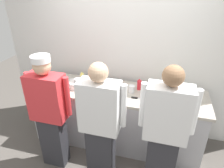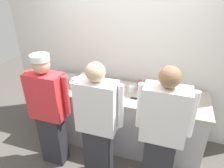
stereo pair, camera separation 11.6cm
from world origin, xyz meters
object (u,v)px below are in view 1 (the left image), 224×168
object	(u,v)px
plate_stack_front	(77,85)
ramekin_yellow_sauce	(121,93)
chef_far_right	(165,131)
mixing_bowl_steel	(55,82)
chef_near_left	(49,112)
chefs_knife	(139,99)
ramekin_red_sauce	(183,101)
deli_cup	(132,89)
sheet_tray	(102,90)
squeeze_bottle_primary	(139,84)
chef_center	(100,124)
squeeze_bottle_secondary	(165,84)
ramekin_green_sauce	(73,81)
squeeze_bottle_spare	(82,77)

from	to	relation	value
plate_stack_front	ramekin_yellow_sauce	size ratio (longest dim) A/B	2.33
chef_far_right	mixing_bowl_steel	bearing A→B (deg)	160.95
chef_near_left	mixing_bowl_steel	world-z (taller)	chef_near_left
chef_far_right	chef_near_left	bearing A→B (deg)	179.64
ramekin_yellow_sauce	chefs_knife	bearing A→B (deg)	-13.44
mixing_bowl_steel	ramekin_yellow_sauce	xyz separation A→B (m)	(1.03, 0.02, -0.03)
ramekin_yellow_sauce	plate_stack_front	bearing A→B (deg)	178.99
ramekin_red_sauce	deli_cup	distance (m)	0.71
ramekin_yellow_sauce	sheet_tray	bearing A→B (deg)	175.22
plate_stack_front	squeeze_bottle_primary	size ratio (longest dim) A/B	1.28
sheet_tray	ramekin_red_sauce	world-z (taller)	ramekin_red_sauce
chef_center	sheet_tray	xyz separation A→B (m)	(-0.20, 0.67, 0.08)
chef_near_left	squeeze_bottle_secondary	bearing A→B (deg)	31.62
squeeze_bottle_secondary	chefs_knife	world-z (taller)	squeeze_bottle_secondary
squeeze_bottle_primary	deli_cup	distance (m)	0.15
chef_near_left	squeeze_bottle_secondary	distance (m)	1.65
chef_center	squeeze_bottle_secondary	distance (m)	1.16
ramekin_yellow_sauce	ramekin_red_sauce	xyz separation A→B (m)	(0.84, -0.01, -0.00)
chef_center	chefs_knife	size ratio (longest dim) A/B	5.98
deli_cup	sheet_tray	bearing A→B (deg)	-170.79
squeeze_bottle_primary	squeeze_bottle_secondary	distance (m)	0.38
mixing_bowl_steel	chefs_knife	distance (m)	1.30
chef_center	deli_cup	size ratio (longest dim) A/B	15.93
chef_center	chef_far_right	size ratio (longest dim) A/B	0.98
plate_stack_front	ramekin_green_sauce	world-z (taller)	plate_stack_front
sheet_tray	ramekin_red_sauce	xyz separation A→B (m)	(1.13, -0.03, 0.01)
deli_cup	chefs_knife	bearing A→B (deg)	-48.41
plate_stack_front	ramekin_green_sauce	size ratio (longest dim) A/B	2.14
chefs_knife	ramekin_red_sauce	bearing A→B (deg)	5.79
chef_near_left	chefs_knife	size ratio (longest dim) A/B	5.92
chef_far_right	squeeze_bottle_secondary	bearing A→B (deg)	93.33
mixing_bowl_steel	squeeze_bottle_spare	xyz separation A→B (m)	(0.36, 0.21, 0.03)
mixing_bowl_steel	deli_cup	distance (m)	1.17
mixing_bowl_steel	sheet_tray	world-z (taller)	mixing_bowl_steel
sheet_tray	deli_cup	distance (m)	0.44
squeeze_bottle_secondary	squeeze_bottle_spare	size ratio (longest dim) A/B	1.16
ramekin_yellow_sauce	chefs_knife	size ratio (longest dim) A/B	0.35
squeeze_bottle_secondary	ramekin_green_sauce	xyz separation A→B (m)	(-1.42, -0.12, -0.08)
mixing_bowl_steel	deli_cup	bearing A→B (deg)	5.43
chef_center	ramekin_yellow_sauce	world-z (taller)	chef_center
chef_near_left	squeeze_bottle_primary	size ratio (longest dim) A/B	9.22
chef_far_right	squeeze_bottle_spare	distance (m)	1.54
squeeze_bottle_spare	ramekin_green_sauce	distance (m)	0.17
chef_center	mixing_bowl_steel	size ratio (longest dim) A/B	4.52
chef_center	ramekin_red_sauce	bearing A→B (deg)	34.12
chefs_knife	sheet_tray	bearing A→B (deg)	171.04
plate_stack_front	mixing_bowl_steel	world-z (taller)	mixing_bowl_steel
sheet_tray	chefs_knife	size ratio (longest dim) A/B	1.48
ramekin_green_sauce	chef_far_right	bearing A→B (deg)	-27.24
ramekin_green_sauce	ramekin_yellow_sauce	size ratio (longest dim) A/B	1.09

